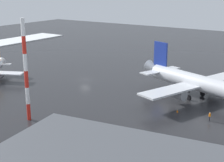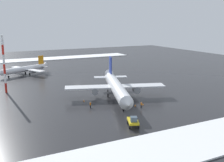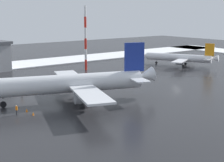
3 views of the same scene
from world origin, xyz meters
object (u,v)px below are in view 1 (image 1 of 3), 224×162
Objects in this scene: traffic_cone_wingtip_side at (177,111)px; airplane_parked_portside at (205,85)px; antenna_mast at (26,71)px; ground_crew_mid_apron at (210,116)px.

airplane_parked_portside is at bearing 78.93° from traffic_cone_wingtip_side.
antenna_mast is 30.42m from traffic_cone_wingtip_side.
traffic_cone_wingtip_side is at bearing -20.42° from ground_crew_mid_apron.
antenna_mast is at bearing 18.95° from ground_crew_mid_apron.
airplane_parked_portside is 1.92× the size of antenna_mast.
traffic_cone_wingtip_side is (-6.79, 0.77, -0.70)m from ground_crew_mid_apron.
traffic_cone_wingtip_side is at bearing 41.47° from antenna_mast.
traffic_cone_wingtip_side is (-1.93, -9.85, -3.42)m from airplane_parked_portside.
traffic_cone_wingtip_side is at bearing -81.77° from airplane_parked_portside.
ground_crew_mid_apron is 0.09× the size of antenna_mast.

